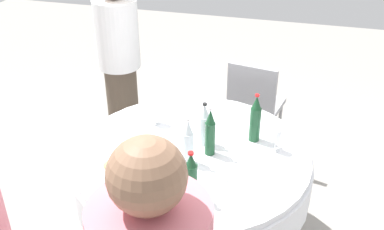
# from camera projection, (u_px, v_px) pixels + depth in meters

# --- Properties ---
(dining_table) EXTENTS (1.43, 1.43, 0.74)m
(dining_table) POSITION_uv_depth(u_px,v_px,m) (192.00, 170.00, 2.72)
(dining_table) COLOR white
(dining_table) RESTS_ON ground_plane
(bottle_clear_inner) EXTENTS (0.06, 0.06, 0.29)m
(bottle_clear_inner) POSITION_uv_depth(u_px,v_px,m) (188.00, 142.00, 2.48)
(bottle_clear_inner) COLOR silver
(bottle_clear_inner) RESTS_ON dining_table
(bottle_dark_green_far) EXTENTS (0.06, 0.06, 0.31)m
(bottle_dark_green_far) POSITION_uv_depth(u_px,v_px,m) (210.00, 133.00, 2.55)
(bottle_dark_green_far) COLOR #194728
(bottle_dark_green_far) RESTS_ON dining_table
(bottle_dark_green_rear) EXTENTS (0.07, 0.07, 0.31)m
(bottle_dark_green_rear) POSITION_uv_depth(u_px,v_px,m) (255.00, 119.00, 2.68)
(bottle_dark_green_rear) COLOR #194728
(bottle_dark_green_rear) RESTS_ON dining_table
(bottle_clear_east) EXTENTS (0.07, 0.07, 0.28)m
(bottle_clear_east) POSITION_uv_depth(u_px,v_px,m) (204.00, 125.00, 2.65)
(bottle_clear_east) COLOR silver
(bottle_clear_east) RESTS_ON dining_table
(bottle_dark_green_near) EXTENTS (0.07, 0.07, 0.28)m
(bottle_dark_green_near) POSITION_uv_depth(u_px,v_px,m) (191.00, 177.00, 2.21)
(bottle_dark_green_near) COLOR #194728
(bottle_dark_green_near) RESTS_ON dining_table
(wine_glass_east) EXTENTS (0.07, 0.07, 0.14)m
(wine_glass_east) POSITION_uv_depth(u_px,v_px,m) (166.00, 158.00, 2.41)
(wine_glass_east) COLOR white
(wine_glass_east) RESTS_ON dining_table
(wine_glass_near) EXTENTS (0.06, 0.06, 0.14)m
(wine_glass_near) POSITION_uv_depth(u_px,v_px,m) (276.00, 136.00, 2.60)
(wine_glass_near) COLOR white
(wine_glass_near) RESTS_ON dining_table
(wine_glass_south) EXTENTS (0.07, 0.07, 0.14)m
(wine_glass_south) POSITION_uv_depth(u_px,v_px,m) (155.00, 110.00, 2.87)
(wine_glass_south) COLOR white
(wine_glass_south) RESTS_ON dining_table
(plate_north) EXTENTS (0.21, 0.21, 0.04)m
(plate_north) POSITION_uv_depth(u_px,v_px,m) (111.00, 167.00, 2.49)
(plate_north) COLOR white
(plate_north) RESTS_ON dining_table
(plate_west) EXTENTS (0.26, 0.26, 0.04)m
(plate_west) POSITION_uv_depth(u_px,v_px,m) (140.00, 192.00, 2.29)
(plate_west) COLOR white
(plate_west) RESTS_ON dining_table
(fork_far) EXTENTS (0.13, 0.15, 0.00)m
(fork_far) POSITION_uv_depth(u_px,v_px,m) (232.00, 179.00, 2.40)
(fork_far) COLOR silver
(fork_far) RESTS_ON dining_table
(spoon_rear) EXTENTS (0.08, 0.17, 0.00)m
(spoon_rear) POSITION_uv_depth(u_px,v_px,m) (274.00, 189.00, 2.33)
(spoon_rear) COLOR silver
(spoon_rear) RESTS_ON dining_table
(person_far) EXTENTS (0.34, 0.34, 1.56)m
(person_far) POSITION_uv_depth(u_px,v_px,m) (120.00, 66.00, 3.57)
(person_far) COLOR #4C3F33
(person_far) RESTS_ON ground_plane
(chair_south) EXTENTS (0.47, 0.47, 0.87)m
(chair_south) POSITION_uv_depth(u_px,v_px,m) (254.00, 101.00, 3.67)
(chair_south) COLOR #99999E
(chair_south) RESTS_ON ground_plane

